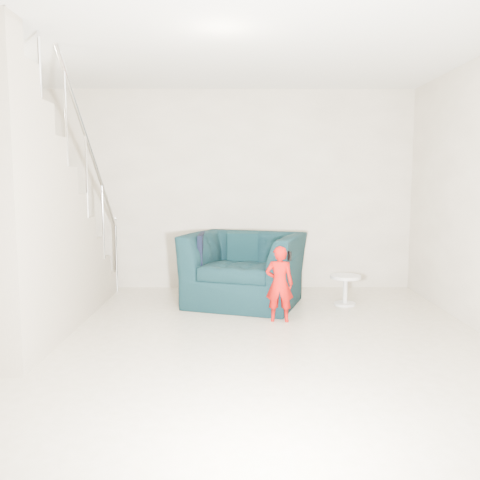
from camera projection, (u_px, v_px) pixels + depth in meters
name	position (u px, v px, depth m)	size (l,w,h in m)	color
floor	(223.00, 355.00, 4.35)	(5.50, 5.50, 0.00)	tan
ceiling	(222.00, 27.00, 4.03)	(5.50, 5.50, 0.00)	silver
back_wall	(229.00, 190.00, 6.92)	(5.00, 5.00, 0.00)	#A79C88
front_wall	(193.00, 229.00, 1.46)	(5.00, 5.00, 0.00)	#A79C88
armchair	(245.00, 269.00, 6.11)	(1.31, 1.15, 0.85)	black
toddler	(279.00, 284.00, 5.34)	(0.29, 0.19, 0.81)	#8D1004
side_table	(345.00, 285.00, 6.06)	(0.36, 0.36, 0.36)	silver
staircase	(13.00, 238.00, 4.78)	(1.02, 3.03, 3.62)	#ADA089
cushion	(243.00, 246.00, 6.35)	(0.38, 0.11, 0.36)	black
throw	(202.00, 260.00, 6.11)	(0.06, 0.56, 0.63)	black
phone	(289.00, 256.00, 5.29)	(0.02, 0.05, 0.10)	black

